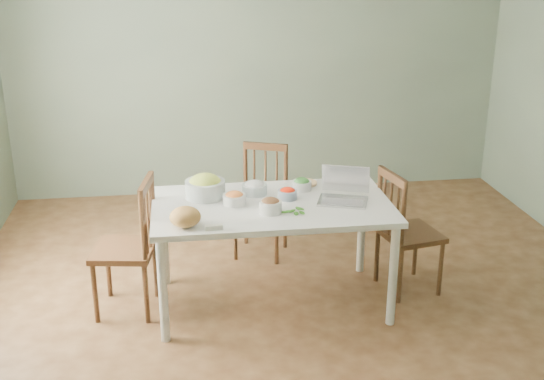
{
  "coord_description": "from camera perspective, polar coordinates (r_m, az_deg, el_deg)",
  "views": [
    {
      "loc": [
        -0.82,
        -4.32,
        2.51
      ],
      "look_at": [
        -0.2,
        0.07,
        0.88
      ],
      "focal_mm": 45.01,
      "sensor_mm": 36.0,
      "label": 1
    }
  ],
  "objects": [
    {
      "name": "dining_table",
      "position": [
        4.91,
        0.0,
        -5.38
      ],
      "size": [
        1.66,
        0.94,
        0.78
      ],
      "primitive_type": null,
      "color": "white",
      "rests_on": "floor"
    },
    {
      "name": "chair_right",
      "position": [
        5.18,
        11.5,
        -3.37
      ],
      "size": [
        0.47,
        0.49,
        0.95
      ],
      "primitive_type": null,
      "rotation": [
        0.0,
        0.0,
        1.77
      ],
      "color": "#34180A",
      "rests_on": "floor"
    },
    {
      "name": "flatbread",
      "position": [
        5.14,
        2.74,
        0.59
      ],
      "size": [
        0.21,
        0.21,
        0.02
      ],
      "primitive_type": "cylinder",
      "rotation": [
        0.0,
        0.0,
        0.13
      ],
      "color": "tan",
      "rests_on": "dining_table"
    },
    {
      "name": "floor",
      "position": [
        5.06,
        2.43,
        -9.54
      ],
      "size": [
        5.0,
        5.0,
        0.0
      ],
      "primitive_type": "cube",
      "color": "#442612",
      "rests_on": "ground"
    },
    {
      "name": "chair_far",
      "position": [
        5.65,
        -0.97,
        -1.05
      ],
      "size": [
        0.52,
        0.51,
        0.92
      ],
      "primitive_type": null,
      "rotation": [
        0.0,
        0.0,
        -0.37
      ],
      "color": "#34180A",
      "rests_on": "floor"
    },
    {
      "name": "bowl_squash",
      "position": [
        4.87,
        -5.61,
        0.33
      ],
      "size": [
        0.37,
        0.37,
        0.17
      ],
      "primitive_type": null,
      "rotation": [
        0.0,
        0.0,
        0.39
      ],
      "color": "#C9CE49",
      "rests_on": "dining_table"
    },
    {
      "name": "chair_left",
      "position": [
        4.89,
        -12.31,
        -4.64
      ],
      "size": [
        0.48,
        0.49,
        0.99
      ],
      "primitive_type": null,
      "rotation": [
        0.0,
        0.0,
        -1.73
      ],
      "color": "#34180A",
      "rests_on": "floor"
    },
    {
      "name": "butter_stick",
      "position": [
        4.34,
        -4.89,
        -3.13
      ],
      "size": [
        0.12,
        0.04,
        0.03
      ],
      "primitive_type": "cube",
      "rotation": [
        0.0,
        0.0,
        0.1
      ],
      "color": "white",
      "rests_on": "dining_table"
    },
    {
      "name": "bowl_carrot",
      "position": [
        4.74,
        -3.17,
        -0.67
      ],
      "size": [
        0.2,
        0.2,
        0.09
      ],
      "primitive_type": null,
      "rotation": [
        0.0,
        0.0,
        -0.32
      ],
      "color": "orange",
      "rests_on": "dining_table"
    },
    {
      "name": "bowl_broccoli",
      "position": [
        5.0,
        2.5,
        0.5
      ],
      "size": [
        0.17,
        0.17,
        0.09
      ],
      "primitive_type": null,
      "rotation": [
        0.0,
        0.0,
        0.2
      ],
      "color": "#1B5A1F",
      "rests_on": "dining_table"
    },
    {
      "name": "wall_front",
      "position": [
        2.31,
        14.21,
        -10.65
      ],
      "size": [
        5.0,
        0.0,
        2.7
      ],
      "primitive_type": "cube",
      "color": "gray",
      "rests_on": "ground"
    },
    {
      "name": "laptop",
      "position": [
        4.76,
        5.99,
        0.26
      ],
      "size": [
        0.42,
        0.4,
        0.23
      ],
      "primitive_type": null,
      "rotation": [
        0.0,
        0.0,
        -0.34
      ],
      "color": "silver",
      "rests_on": "dining_table"
    },
    {
      "name": "wall_back",
      "position": [
        6.97,
        -1.11,
        10.61
      ],
      "size": [
        5.0,
        0.0,
        2.7
      ],
      "primitive_type": "cube",
      "color": "gray",
      "rests_on": "ground"
    },
    {
      "name": "bowl_onion",
      "position": [
        4.92,
        -1.46,
        0.2
      ],
      "size": [
        0.2,
        0.2,
        0.1
      ],
      "primitive_type": null,
      "rotation": [
        0.0,
        0.0,
        0.09
      ],
      "color": "white",
      "rests_on": "dining_table"
    },
    {
      "name": "basil_bunch",
      "position": [
        4.61,
        1.7,
        -1.71
      ],
      "size": [
        0.19,
        0.19,
        0.02
      ],
      "primitive_type": null,
      "color": "#237C11",
      "rests_on": "dining_table"
    },
    {
      "name": "bowl_mushroom",
      "position": [
        4.58,
        -0.14,
        -1.29
      ],
      "size": [
        0.18,
        0.18,
        0.1
      ],
      "primitive_type": null,
      "rotation": [
        0.0,
        0.0,
        0.14
      ],
      "color": "#4A2E1E",
      "rests_on": "dining_table"
    },
    {
      "name": "bowl_redpep",
      "position": [
        4.83,
        1.31,
        -0.28
      ],
      "size": [
        0.15,
        0.15,
        0.08
      ],
      "primitive_type": null,
      "rotation": [
        0.0,
        0.0,
        0.09
      ],
      "color": "#C11E00",
      "rests_on": "dining_table"
    },
    {
      "name": "bread_boule",
      "position": [
        4.39,
        -7.27,
        -2.24
      ],
      "size": [
        0.25,
        0.25,
        0.13
      ],
      "primitive_type": "ellipsoid",
      "rotation": [
        0.0,
        0.0,
        -0.26
      ],
      "color": "#C78E49",
      "rests_on": "dining_table"
    }
  ]
}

